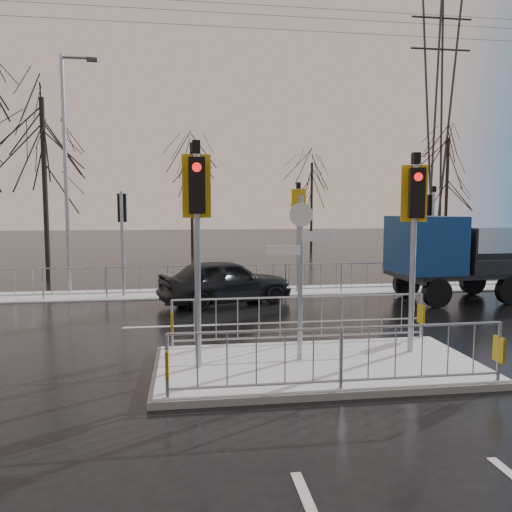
{
  "coord_description": "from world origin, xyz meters",
  "views": [
    {
      "loc": [
        -2.4,
        -8.77,
        3.0
      ],
      "look_at": [
        -0.67,
        3.43,
        1.8
      ],
      "focal_mm": 35.0,
      "sensor_mm": 36.0,
      "label": 1
    }
  ],
  "objects": [
    {
      "name": "ground",
      "position": [
        0.0,
        0.0,
        0.0
      ],
      "size": [
        120.0,
        120.0,
        0.0
      ],
      "primitive_type": "plane",
      "color": "black",
      "rests_on": "ground"
    },
    {
      "name": "snow_verge",
      "position": [
        0.0,
        8.6,
        0.02
      ],
      "size": [
        30.0,
        2.0,
        0.04
      ],
      "primitive_type": "cube",
      "color": "white",
      "rests_on": "ground"
    },
    {
      "name": "lane_markings",
      "position": [
        0.0,
        -0.33,
        0.0
      ],
      "size": [
        8.0,
        11.38,
        0.01
      ],
      "color": "silver",
      "rests_on": "ground"
    },
    {
      "name": "traffic_island",
      "position": [
        -0.01,
        0.01,
        0.39
      ],
      "size": [
        6.0,
        3.04,
        4.15
      ],
      "color": "slate",
      "rests_on": "ground"
    },
    {
      "name": "far_kerb_fixtures",
      "position": [
        0.29,
        8.09,
        1.02
      ],
      "size": [
        18.0,
        0.65,
        3.83
      ],
      "color": "#92989F",
      "rests_on": "ground"
    },
    {
      "name": "car_far_lane",
      "position": [
        -1.18,
        6.63,
        0.71
      ],
      "size": [
        4.47,
        2.91,
        1.42
      ],
      "primitive_type": "imported",
      "rotation": [
        0.0,
        0.0,
        1.89
      ],
      "color": "black",
      "rests_on": "ground"
    },
    {
      "name": "flatbed_truck",
      "position": [
        5.93,
        6.1,
        1.45
      ],
      "size": [
        5.99,
        2.47,
        2.73
      ],
      "color": "black",
      "rests_on": "ground"
    },
    {
      "name": "tree_near_b",
      "position": [
        -8.0,
        12.5,
        5.15
      ],
      "size": [
        4.0,
        4.0,
        7.55
      ],
      "color": "black",
      "rests_on": "ground"
    },
    {
      "name": "tree_far_a",
      "position": [
        -2.0,
        22.0,
        4.82
      ],
      "size": [
        3.75,
        3.75,
        7.08
      ],
      "color": "black",
      "rests_on": "ground"
    },
    {
      "name": "tree_far_b",
      "position": [
        6.0,
        24.0,
        4.18
      ],
      "size": [
        3.25,
        3.25,
        6.14
      ],
      "color": "black",
      "rests_on": "ground"
    },
    {
      "name": "tree_far_c",
      "position": [
        14.0,
        21.0,
        5.15
      ],
      "size": [
        4.0,
        4.0,
        7.55
      ],
      "color": "black",
      "rests_on": "ground"
    },
    {
      "name": "street_lamp_left",
      "position": [
        -6.43,
        9.5,
        4.49
      ],
      "size": [
        1.25,
        0.18,
        8.2
      ],
      "color": "#92989F",
      "rests_on": "ground"
    },
    {
      "name": "pylon_wires",
      "position": [
        16.88,
        30.0,
        11.03
      ],
      "size": [
        70.0,
        2.38,
        19.97
      ],
      "color": "#2D3033",
      "rests_on": "ground"
    }
  ]
}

